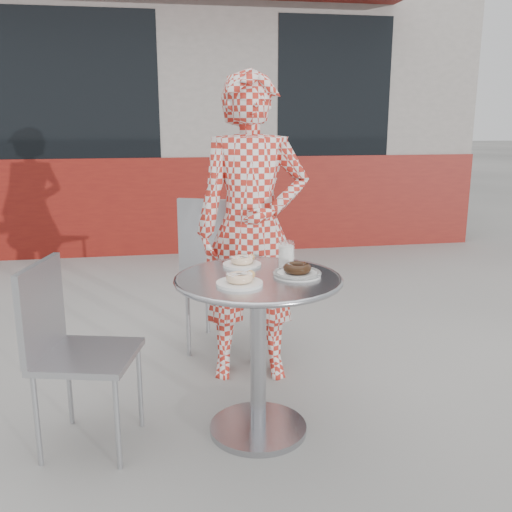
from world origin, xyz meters
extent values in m
plane|color=#A6A39E|center=(0.00, 0.00, 0.00)|extent=(60.00, 60.00, 0.00)
cube|color=gray|center=(0.00, 5.60, 1.50)|extent=(6.00, 4.00, 3.00)
cube|color=maroon|center=(0.00, 3.68, 0.50)|extent=(6.02, 0.20, 1.00)
cube|color=black|center=(-1.20, 3.61, 1.70)|extent=(1.60, 0.04, 1.40)
cube|color=black|center=(1.40, 3.61, 1.70)|extent=(1.20, 0.04, 1.40)
cylinder|color=#B5B5BA|center=(-0.04, 0.01, 0.02)|extent=(0.44, 0.44, 0.03)
cylinder|color=#B5B5BA|center=(-0.04, 0.01, 0.37)|extent=(0.07, 0.07, 0.70)
cylinder|color=#B5B5BA|center=(-0.04, 0.01, 0.72)|extent=(0.70, 0.70, 0.02)
torus|color=#B5B5BA|center=(-0.04, 0.01, 0.72)|extent=(0.73, 0.73, 0.02)
cube|color=#A9ABB1|center=(-0.05, 1.02, 0.49)|extent=(0.59, 0.59, 0.03)
cube|color=#A9ABB1|center=(-0.13, 0.82, 0.73)|extent=(0.43, 0.20, 0.45)
cube|color=#A9ABB1|center=(-0.77, 0.03, 0.42)|extent=(0.47, 0.47, 0.03)
cube|color=#A9ABB1|center=(-0.95, 0.07, 0.62)|extent=(0.12, 0.38, 0.39)
imported|color=red|center=(0.03, 0.63, 0.82)|extent=(0.64, 0.45, 1.64)
cylinder|color=white|center=(-0.08, 0.21, 0.74)|extent=(0.18, 0.18, 0.01)
torus|color=tan|center=(-0.08, 0.21, 0.76)|extent=(0.10, 0.10, 0.03)
sphere|color=#B77A3F|center=(-0.03, 0.24, 0.76)|extent=(0.04, 0.04, 0.04)
cylinder|color=white|center=(-0.14, -0.09, 0.74)|extent=(0.19, 0.19, 0.01)
torus|color=tan|center=(-0.14, -0.09, 0.76)|extent=(0.11, 0.11, 0.04)
sphere|color=#B77A3F|center=(-0.09, -0.06, 0.76)|extent=(0.04, 0.04, 0.04)
cylinder|color=white|center=(0.13, 0.00, 0.74)|extent=(0.20, 0.20, 0.01)
torus|color=black|center=(0.13, 0.00, 0.77)|extent=(0.12, 0.12, 0.04)
torus|color=black|center=(0.13, 0.00, 0.74)|extent=(0.21, 0.21, 0.02)
cylinder|color=white|center=(0.11, 0.16, 0.78)|extent=(0.07, 0.07, 0.10)
cylinder|color=white|center=(0.11, 0.16, 0.79)|extent=(0.07, 0.07, 0.12)
camera|label=1|loc=(-0.45, -2.30, 1.40)|focal=40.00mm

